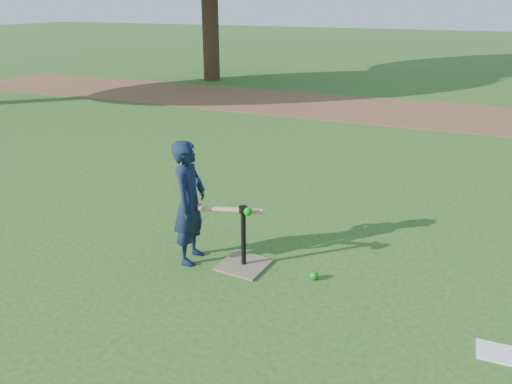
% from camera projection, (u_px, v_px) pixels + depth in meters
% --- Properties ---
extents(ground, '(80.00, 80.00, 0.00)m').
position_uv_depth(ground, '(280.00, 264.00, 4.81)').
color(ground, '#285116').
rests_on(ground, ground).
extents(dirt_strip, '(24.00, 3.00, 0.01)m').
position_uv_depth(dirt_strip, '(396.00, 111.00, 11.23)').
color(dirt_strip, brown).
rests_on(dirt_strip, ground).
extents(child, '(0.35, 0.47, 1.20)m').
position_uv_depth(child, '(190.00, 203.00, 4.68)').
color(child, black).
rests_on(child, ground).
extents(wiffle_ball_ground, '(0.08, 0.08, 0.08)m').
position_uv_depth(wiffle_ball_ground, '(314.00, 276.00, 4.53)').
color(wiffle_ball_ground, '#0C860F').
rests_on(wiffle_ball_ground, ground).
extents(clipboard, '(0.31, 0.24, 0.01)m').
position_uv_depth(clipboard, '(499.00, 353.00, 3.59)').
color(clipboard, white).
rests_on(clipboard, ground).
extents(batting_tee, '(0.47, 0.47, 0.61)m').
position_uv_depth(batting_tee, '(244.00, 255.00, 4.73)').
color(batting_tee, '#79654C').
rests_on(batting_tee, ground).
extents(swing_action, '(0.63, 0.21, 0.10)m').
position_uv_depth(swing_action, '(231.00, 210.00, 4.58)').
color(swing_action, tan).
rests_on(swing_action, ground).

